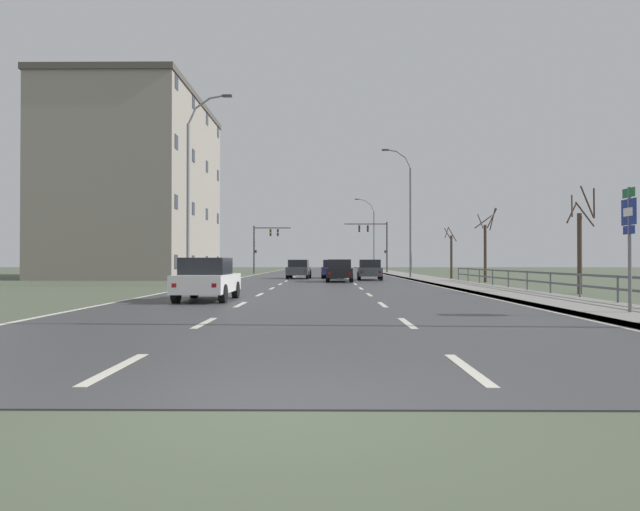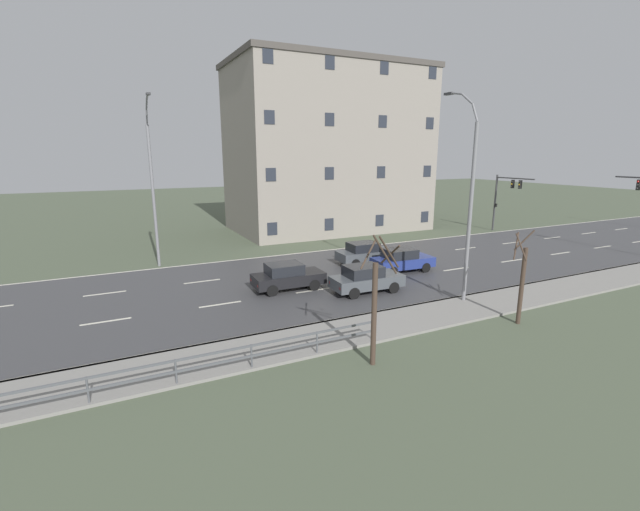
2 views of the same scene
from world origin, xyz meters
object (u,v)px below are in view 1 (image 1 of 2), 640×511
(highway_sign, at_px, (629,234))
(street_lamp_left_bank, at_px, (191,192))
(car_far_right, at_px, (370,270))
(brick_building, at_px, (139,188))
(street_lamp_midground, at_px, (409,215))
(traffic_signal_right, at_px, (376,238))
(car_distant, at_px, (333,269))
(car_mid_centre, at_px, (207,279))
(traffic_signal_left, at_px, (263,241))
(car_near_left, at_px, (339,270))
(street_lamp_distant, at_px, (373,236))
(car_far_left, at_px, (299,269))

(highway_sign, bearing_deg, street_lamp_left_bank, 131.41)
(car_far_right, relative_size, brick_building, 0.22)
(highway_sign, relative_size, car_far_right, 0.81)
(street_lamp_midground, relative_size, traffic_signal_right, 1.76)
(car_far_right, bearing_deg, highway_sign, -78.68)
(car_far_right, relative_size, car_distant, 0.99)
(car_mid_centre, bearing_deg, car_distant, 79.94)
(car_far_right, height_order, brick_building, brick_building)
(street_lamp_left_bank, xyz_separation_m, traffic_signal_right, (14.07, 33.82, -1.27))
(traffic_signal_right, bearing_deg, street_lamp_midground, -87.71)
(traffic_signal_left, bearing_deg, car_far_right, -64.83)
(traffic_signal_left, xyz_separation_m, car_near_left, (8.28, -26.56, -3.05))
(street_lamp_distant, relative_size, brick_building, 0.55)
(traffic_signal_right, relative_size, brick_building, 0.32)
(car_near_left, height_order, brick_building, brick_building)
(street_lamp_midground, distance_m, car_far_left, 10.21)
(street_lamp_distant, distance_m, street_lamp_left_bank, 50.04)
(street_lamp_distant, xyz_separation_m, car_near_left, (-5.93, -41.74, -4.33))
(car_far_right, height_order, car_near_left, same)
(car_far_right, distance_m, car_far_left, 6.54)
(car_far_right, bearing_deg, brick_building, 160.60)
(traffic_signal_right, xyz_separation_m, car_near_left, (-5.18, -27.77, -3.44))
(car_near_left, bearing_deg, brick_building, 148.17)
(traffic_signal_right, bearing_deg, car_distant, -105.78)
(traffic_signal_right, distance_m, car_mid_centre, 47.47)
(street_lamp_distant, xyz_separation_m, highway_sign, (1.00, -65.74, -2.97))
(street_lamp_midground, bearing_deg, car_distant, 173.23)
(highway_sign, relative_size, brick_building, 0.18)
(street_lamp_distant, distance_m, brick_building, 38.43)
(street_lamp_left_bank, distance_m, car_mid_centre, 13.70)
(street_lamp_distant, xyz_separation_m, traffic_signal_right, (-0.75, -13.97, -0.89))
(car_mid_centre, bearing_deg, highway_sign, -24.10)
(traffic_signal_left, xyz_separation_m, car_far_left, (5.11, -19.32, -3.05))
(car_near_left, xyz_separation_m, car_mid_centre, (-5.30, -18.40, 0.00))
(car_near_left, bearing_deg, street_lamp_left_bank, -144.28)
(street_lamp_midground, bearing_deg, car_far_right, -133.39)
(car_far_right, relative_size, car_mid_centre, 1.01)
(highway_sign, distance_m, car_near_left, 25.02)
(street_lamp_midground, height_order, car_near_left, street_lamp_midground)
(street_lamp_left_bank, relative_size, car_distant, 2.70)
(street_lamp_left_bank, bearing_deg, highway_sign, -48.59)
(highway_sign, height_order, traffic_signal_right, traffic_signal_right)
(street_lamp_distant, height_order, street_lamp_left_bank, street_lamp_left_bank)
(street_lamp_left_bank, distance_m, highway_sign, 24.16)
(car_far_right, relative_size, car_far_left, 1.00)
(car_far_right, height_order, car_far_left, same)
(highway_sign, distance_m, car_mid_centre, 13.51)
(street_lamp_distant, distance_m, car_far_left, 35.94)
(car_mid_centre, xyz_separation_m, car_distant, (4.99, 26.75, 0.00))
(highway_sign, height_order, car_far_right, highway_sign)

